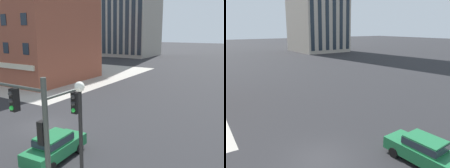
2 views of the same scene
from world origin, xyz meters
TOP-DOWN VIEW (x-y plane):
  - ground_plane at (0.00, 0.00)m, footprint 320.00×320.00m
  - sidewalk_far_corner at (-20.00, 20.00)m, footprint 32.00×32.00m
  - traffic_signal_main at (7.54, -7.93)m, footprint 5.98×2.09m
  - street_lamp_corner_near at (10.00, -7.56)m, footprint 0.36×0.36m
  - car_main_southbound_far at (4.81, -3.65)m, footprint 2.08×4.49m
  - storefront_block_near_corner at (-21.07, 15.42)m, footprint 24.62×15.25m

SIDE VIEW (x-z plane):
  - ground_plane at x=0.00m, z-range 0.00..0.00m
  - sidewalk_far_corner at x=-20.00m, z-range -0.01..0.01m
  - car_main_southbound_far at x=4.81m, z-range 0.08..1.76m
  - street_lamp_corner_near at x=10.00m, z-range 0.72..6.95m
  - traffic_signal_main at x=7.54m, z-range 1.12..7.47m
  - storefront_block_near_corner at x=-21.07m, z-range 0.01..15.63m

